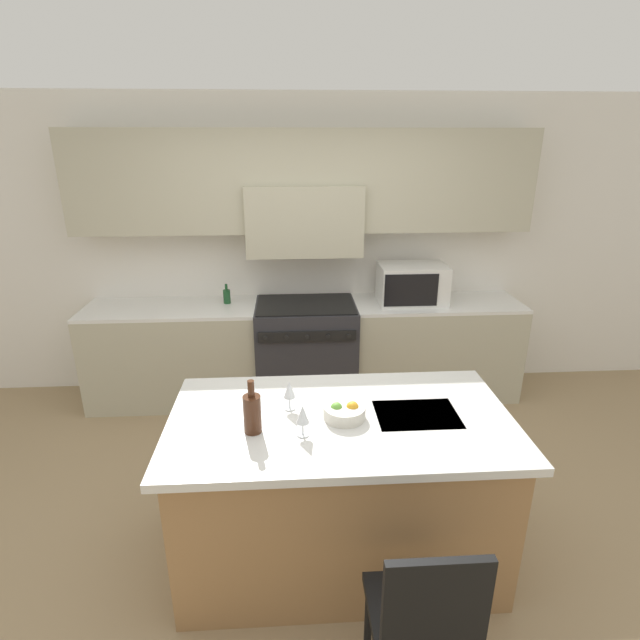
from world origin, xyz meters
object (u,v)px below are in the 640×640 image
wine_bottle (252,413)px  oil_bottle_on_counter (227,296)px  wine_glass_near (303,415)px  microwave (412,284)px  fruit_bowl (345,411)px  island_chair (425,618)px  range_stove (306,351)px  wine_glass_far (289,390)px

wine_bottle → oil_bottle_on_counter: bearing=99.7°
wine_glass_near → oil_bottle_on_counter: (-0.62, 2.20, -0.06)m
microwave → fruit_bowl: (-0.82, -1.97, -0.12)m
island_chair → wine_glass_near: bearing=122.3°
wine_glass_near → fruit_bowl: (0.23, 0.15, -0.08)m
island_chair → wine_glass_near: (-0.46, 0.72, 0.51)m
microwave → island_chair: bearing=-101.8°
range_stove → island_chair: (0.37, -2.82, 0.07)m
wine_glass_near → wine_glass_far: size_ratio=1.00×
range_stove → microwave: (0.96, 0.02, 0.62)m
wine_glass_far → fruit_bowl: bearing=-20.7°
island_chair → wine_bottle: wine_bottle is taller
range_stove → microwave: 1.15m
microwave → range_stove: bearing=-178.9°
microwave → wine_glass_near: (-1.05, -2.12, -0.05)m
microwave → island_chair: size_ratio=0.64×
range_stove → fruit_bowl: size_ratio=4.15×
range_stove → fruit_bowl: 2.01m
oil_bottle_on_counter → fruit_bowl: bearing=-67.6°
wine_bottle → oil_bottle_on_counter: 2.18m
wine_glass_near → fruit_bowl: size_ratio=0.76×
microwave → fruit_bowl: bearing=-112.8°
range_stove → island_chair: bearing=-82.6°
island_chair → wine_glass_far: wine_glass_far is taller
wine_glass_far → oil_bottle_on_counter: size_ratio=0.95×
oil_bottle_on_counter → island_chair: bearing=-69.8°
wine_glass_far → range_stove: bearing=85.2°
range_stove → microwave: bearing=1.1°
wine_glass_far → fruit_bowl: size_ratio=0.76×
wine_bottle → oil_bottle_on_counter: wine_bottle is taller
wine_glass_far → oil_bottle_on_counter: 2.02m
fruit_bowl → oil_bottle_on_counter: size_ratio=1.25×
range_stove → wine_glass_near: bearing=-92.4°
microwave → island_chair: 2.95m
wine_glass_far → island_chair: bearing=-62.1°
fruit_bowl → microwave: bearing=67.2°
wine_glass_far → fruit_bowl: (0.29, -0.11, -0.08)m
wine_bottle → wine_glass_far: size_ratio=1.69×
microwave → wine_glass_far: 2.16m
wine_bottle → wine_glass_near: (0.25, -0.05, 0.01)m
microwave → wine_bottle: 2.44m
oil_bottle_on_counter → microwave: bearing=-2.8°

